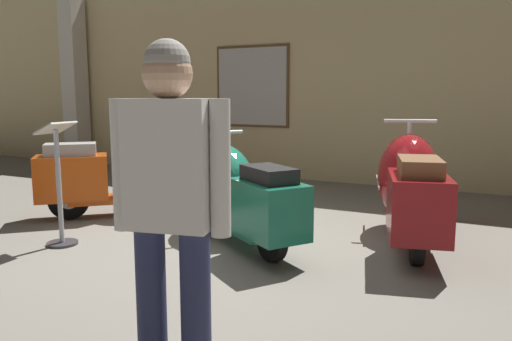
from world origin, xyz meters
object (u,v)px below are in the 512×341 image
Objects in this scene: scooter_0 at (134,172)px; scooter_1 at (235,192)px; visitor_0 at (171,198)px; scooter_2 at (410,186)px; info_stanchion at (59,194)px.

scooter_0 reaches higher than scooter_1.
scooter_1 is 1.03× the size of visitor_0.
visitor_0 is at bearing 147.08° from scooter_1.
info_stanchion is at bearing 105.06° from scooter_2.
scooter_2 is 1.69× the size of info_stanchion.
scooter_2 is at bearing 29.33° from info_stanchion.
scooter_0 is at bearing 82.76° from scooter_2.
scooter_2 is 3.14m from visitor_0.
scooter_0 is 1.04× the size of visitor_0.
info_stanchion reaches higher than scooter_1.
scooter_0 is 1.24m from info_stanchion.
scooter_2 is 3.26m from info_stanchion.
visitor_0 is (2.48, -2.70, 0.42)m from scooter_0.
visitor_0 is (-0.53, -3.07, 0.41)m from scooter_2.
scooter_0 is at bearing 30.17° from visitor_0.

